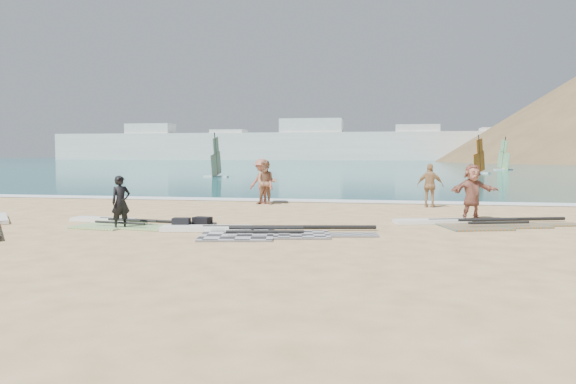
% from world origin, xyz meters
% --- Properties ---
extents(ground, '(300.00, 300.00, 0.00)m').
position_xyz_m(ground, '(0.00, 0.00, 0.00)').
color(ground, '#E0B783').
rests_on(ground, ground).
extents(sea, '(300.00, 240.00, 0.06)m').
position_xyz_m(sea, '(0.00, 132.00, 0.00)').
color(sea, navy).
rests_on(sea, ground).
extents(surf_line, '(300.00, 1.20, 0.04)m').
position_xyz_m(surf_line, '(0.00, 12.30, 0.00)').
color(surf_line, white).
rests_on(surf_line, ground).
extents(far_town, '(160.00, 8.00, 12.00)m').
position_xyz_m(far_town, '(-15.72, 150.00, 4.49)').
color(far_town, white).
rests_on(far_town, ground).
extents(rig_grey, '(6.05, 2.89, 0.20)m').
position_xyz_m(rig_grey, '(-0.10, 2.17, 0.05)').
color(rig_grey, '#28282A').
rests_on(rig_grey, ground).
extents(rig_green, '(4.96, 2.30, 0.19)m').
position_xyz_m(rig_green, '(-4.31, 3.20, 0.05)').
color(rig_green, '#62B519').
rests_on(rig_green, ground).
extents(rig_orange, '(5.58, 3.08, 0.20)m').
position_xyz_m(rig_orange, '(6.05, 5.12, 0.05)').
color(rig_orange, '#E86200').
rests_on(rig_orange, ground).
extents(gear_bag_near, '(0.53, 0.42, 0.31)m').
position_xyz_m(gear_bag_near, '(-2.22, 2.71, 0.15)').
color(gear_bag_near, black).
rests_on(gear_bag_near, ground).
extents(gear_bag_far, '(0.55, 0.43, 0.30)m').
position_xyz_m(gear_bag_far, '(-1.74, 3.14, 0.15)').
color(gear_bag_far, black).
rests_on(gear_bag_far, ground).
extents(person_wetsuit, '(0.63, 0.66, 1.52)m').
position_xyz_m(person_wetsuit, '(-3.90, 2.38, 0.76)').
color(person_wetsuit, black).
rests_on(person_wetsuit, ground).
extents(beachgoer_left, '(0.96, 0.78, 1.85)m').
position_xyz_m(beachgoer_left, '(-1.51, 10.50, 0.93)').
color(beachgoer_left, '#9E6D4E').
rests_on(beachgoer_left, ground).
extents(beachgoer_mid, '(1.42, 1.21, 1.91)m').
position_xyz_m(beachgoer_mid, '(-1.77, 10.76, 0.95)').
color(beachgoer_mid, '#A75E4E').
rests_on(beachgoer_mid, ground).
extents(beachgoer_back, '(1.07, 0.56, 1.74)m').
position_xyz_m(beachgoer_back, '(5.14, 10.50, 0.87)').
color(beachgoer_back, tan).
rests_on(beachgoer_back, ground).
extents(beachgoer_right, '(1.75, 1.19, 1.82)m').
position_xyz_m(beachgoer_right, '(6.21, 6.48, 0.91)').
color(beachgoer_right, '#AE6953').
rests_on(beachgoer_right, ground).
extents(windsurfer_left, '(2.19, 2.66, 3.97)m').
position_xyz_m(windsurfer_left, '(-11.68, 35.00, 1.19)').
color(windsurfer_left, white).
rests_on(windsurfer_left, ground).
extents(windsurfer_centre, '(2.23, 2.33, 4.07)m').
position_xyz_m(windsurfer_centre, '(12.42, 48.62, 1.21)').
color(windsurfer_centre, white).
rests_on(windsurfer_centre, ground).
extents(windsurfer_right, '(2.39, 2.66, 4.21)m').
position_xyz_m(windsurfer_right, '(17.11, 61.34, 1.24)').
color(windsurfer_right, white).
rests_on(windsurfer_right, ground).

